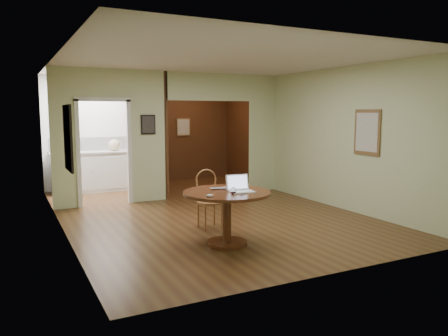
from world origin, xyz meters
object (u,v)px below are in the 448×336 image
dining_table (227,205)px  open_laptop (240,187)px  chair (208,196)px  closed_laptop (221,189)px

dining_table → open_laptop: 0.31m
chair → open_laptop: 1.08m
dining_table → chair: (0.15, 0.95, -0.04)m
dining_table → closed_laptop: (-0.01, 0.16, 0.21)m
open_laptop → closed_laptop: open_laptop is taller
open_laptop → closed_laptop: size_ratio=1.19×
chair → open_laptop: bearing=-89.6°
chair → open_laptop: (-0.00, -1.04, 0.30)m
dining_table → chair: size_ratio=1.29×
open_laptop → chair: bearing=96.0°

